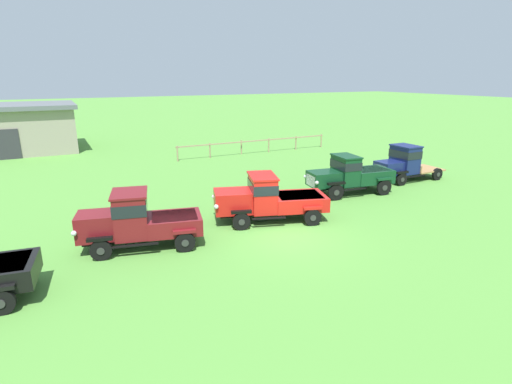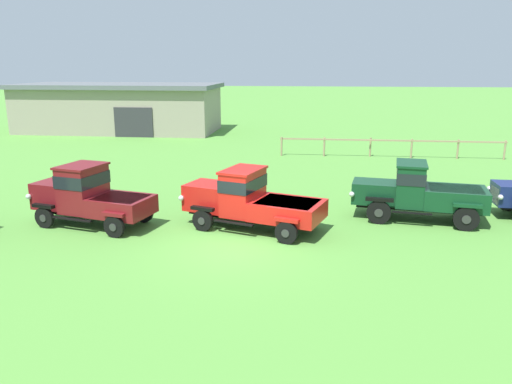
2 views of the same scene
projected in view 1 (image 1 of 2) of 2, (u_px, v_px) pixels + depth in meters
name	position (u px, v px, depth m)	size (l,w,h in m)	color
ground_plane	(289.00, 237.00, 16.61)	(240.00, 240.00, 0.00)	#518E38
paddock_fence	(256.00, 144.00, 34.19)	(14.06, 0.47, 1.22)	#997F60
vintage_truck_second_in_line	(137.00, 220.00, 15.35)	(4.93, 2.88, 2.25)	black
vintage_truck_midrow_center	(268.00, 198.00, 18.26)	(5.47, 3.38, 2.17)	black
vintage_truck_far_side	(350.00, 174.00, 22.46)	(5.15, 2.69, 2.22)	black
vintage_truck_back_of_row	(403.00, 163.00, 25.24)	(4.88, 2.18, 2.27)	black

